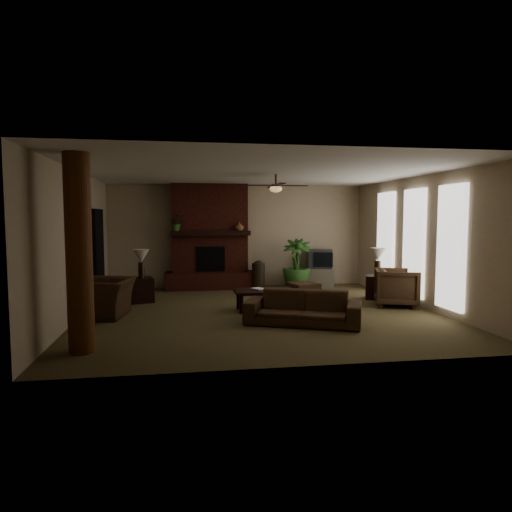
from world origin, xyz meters
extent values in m
plane|color=brown|center=(0.00, 0.00, 0.00)|extent=(7.00, 7.00, 0.00)
plane|color=silver|center=(0.00, 0.00, 2.80)|extent=(7.00, 7.00, 0.00)
plane|color=tan|center=(0.00, 3.50, 1.40)|extent=(7.00, 0.00, 7.00)
plane|color=tan|center=(0.00, -3.50, 1.40)|extent=(7.00, 0.00, 7.00)
plane|color=tan|center=(-3.50, 0.00, 1.40)|extent=(0.00, 7.00, 7.00)
plane|color=tan|center=(3.50, 0.00, 1.40)|extent=(0.00, 7.00, 7.00)
cube|color=#511E15|center=(-0.80, 3.25, 1.40)|extent=(2.00, 0.50, 2.80)
cube|color=#511E15|center=(-0.80, 3.15, 0.23)|extent=(2.40, 0.70, 0.45)
cube|color=black|center=(-0.80, 2.99, 0.82)|extent=(0.75, 0.04, 0.65)
cube|color=black|center=(-0.80, 2.97, 1.50)|extent=(2.10, 0.28, 0.12)
cube|color=white|center=(3.45, 1.60, 1.35)|extent=(0.08, 0.85, 2.35)
cube|color=white|center=(3.45, 0.20, 1.35)|extent=(0.08, 0.85, 2.35)
cube|color=white|center=(3.45, -1.20, 1.35)|extent=(0.08, 0.85, 2.35)
cylinder|color=brown|center=(-2.95, -2.40, 1.40)|extent=(0.36, 0.36, 2.80)
cube|color=black|center=(-3.44, 1.80, 1.05)|extent=(0.10, 1.00, 2.10)
cylinder|color=#312216|center=(0.40, 0.30, 2.68)|extent=(0.04, 0.04, 0.24)
cylinder|color=#312216|center=(0.40, 0.30, 2.56)|extent=(0.20, 0.20, 0.06)
ellipsoid|color=#F2BF72|center=(0.40, 0.30, 2.50)|extent=(0.26, 0.26, 0.14)
cube|color=black|center=(0.80, 0.30, 2.57)|extent=(0.55, 0.12, 0.01)
cube|color=black|center=(0.00, 0.30, 2.57)|extent=(0.55, 0.12, 0.01)
cube|color=black|center=(0.40, 0.70, 2.57)|extent=(0.12, 0.55, 0.01)
cube|color=black|center=(0.40, -0.10, 2.57)|extent=(0.12, 0.55, 0.01)
imported|color=#3F2B1B|center=(0.59, -1.24, 0.40)|extent=(2.11, 1.34, 0.80)
imported|color=#3F2B1B|center=(-3.02, 0.00, 0.49)|extent=(0.89, 1.22, 0.98)
imported|color=#3F2B1B|center=(3.03, 0.09, 0.45)|extent=(1.06, 1.09, 0.89)
cube|color=black|center=(0.11, 0.07, 0.40)|extent=(1.20, 0.70, 0.06)
cube|color=black|center=(-0.39, -0.18, 0.18)|extent=(0.07, 0.07, 0.37)
cube|color=black|center=(0.61, -0.18, 0.18)|extent=(0.07, 0.07, 0.37)
cube|color=black|center=(-0.39, 0.32, 0.18)|extent=(0.07, 0.07, 0.37)
cube|color=black|center=(0.61, 0.32, 0.18)|extent=(0.07, 0.07, 0.37)
cube|color=#3F2B1B|center=(1.23, 1.11, 0.20)|extent=(0.74, 0.74, 0.40)
cube|color=silver|center=(2.20, 3.15, 0.25)|extent=(0.94, 0.68, 0.50)
cube|color=#353638|center=(2.25, 3.15, 0.76)|extent=(0.77, 0.67, 0.52)
cube|color=black|center=(2.25, 2.88, 0.76)|extent=(0.51, 0.18, 0.40)
cylinder|color=#2D2319|center=(0.45, 2.82, 0.35)|extent=(0.34, 0.34, 0.70)
sphere|color=#2D2319|center=(0.45, 2.82, 0.60)|extent=(0.34, 0.34, 0.34)
imported|color=#325C24|center=(1.48, 2.77, 0.38)|extent=(1.04, 1.48, 0.75)
cube|color=black|center=(-2.46, 1.44, 0.28)|extent=(0.61, 0.61, 0.55)
cylinder|color=#312216|center=(-2.44, 1.40, 0.73)|extent=(0.16, 0.16, 0.35)
cone|color=beige|center=(-2.44, 1.40, 1.05)|extent=(0.42, 0.42, 0.30)
cube|color=black|center=(2.97, 0.98, 0.28)|extent=(0.66, 0.66, 0.55)
cylinder|color=#312216|center=(2.98, 0.98, 0.73)|extent=(0.17, 0.17, 0.35)
cone|color=beige|center=(2.98, 0.98, 1.05)|extent=(0.44, 0.44, 0.30)
imported|color=#325C24|center=(-1.68, 2.94, 1.72)|extent=(0.44, 0.47, 0.33)
imported|color=brown|center=(-0.04, 2.94, 1.67)|extent=(0.28, 0.29, 0.22)
imported|color=#999999|center=(-0.08, 0.07, 0.57)|extent=(0.20, 0.13, 0.29)
imported|color=#999999|center=(0.35, -0.05, 0.58)|extent=(0.21, 0.05, 0.29)
camera|label=1|loc=(-1.52, -9.04, 1.91)|focal=32.01mm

